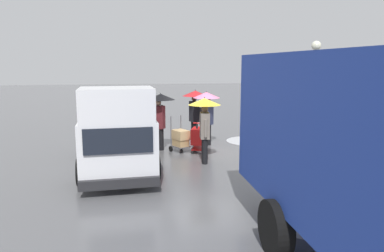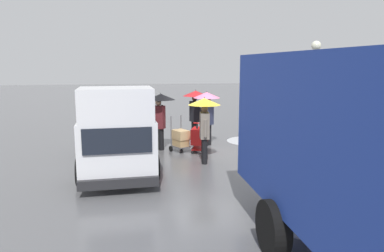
{
  "view_description": "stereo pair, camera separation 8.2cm",
  "coord_description": "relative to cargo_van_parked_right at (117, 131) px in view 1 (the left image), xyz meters",
  "views": [
    {
      "loc": [
        2.86,
        12.56,
        3.21
      ],
      "look_at": [
        0.69,
        0.21,
        1.05
      ],
      "focal_mm": 34.23,
      "sensor_mm": 36.0,
      "label": 1
    },
    {
      "loc": [
        2.78,
        12.57,
        3.21
      ],
      "look_at": [
        0.69,
        0.21,
        1.05
      ],
      "focal_mm": 34.23,
      "sensor_mm": 36.0,
      "label": 2
    }
  ],
  "objects": [
    {
      "name": "street_lamp",
      "position": [
        -5.86,
        0.89,
        1.19
      ],
      "size": [
        0.28,
        0.28,
        3.86
      ],
      "color": "#2D2D33",
      "rests_on": "ground"
    },
    {
      "name": "hand_dolly_boxes",
      "position": [
        -2.19,
        -1.82,
        -0.67
      ],
      "size": [
        0.77,
        0.85,
        1.32
      ],
      "color": "#515156",
      "rests_on": "ground"
    },
    {
      "name": "slush_patch_under_van",
      "position": [
        -4.07,
        4.36,
        -1.18
      ],
      "size": [
        2.15,
        2.15,
        0.01
      ],
      "primitive_type": "cylinder",
      "color": "silver",
      "rests_on": "ground"
    },
    {
      "name": "shopping_cart_vendor",
      "position": [
        -2.86,
        -1.7,
        -0.61
      ],
      "size": [
        0.79,
        0.96,
        1.04
      ],
      "color": "red",
      "rests_on": "ground"
    },
    {
      "name": "slush_patch_near_cluster",
      "position": [
        -5.31,
        -3.23,
        -1.18
      ],
      "size": [
        1.93,
        1.93,
        0.01
      ],
      "primitive_type": "cylinder",
      "color": "silver",
      "rests_on": "ground"
    },
    {
      "name": "pedestrian_black_side",
      "position": [
        -2.75,
        -0.26,
        0.41
      ],
      "size": [
        1.04,
        1.04,
        2.15
      ],
      "color": "black",
      "rests_on": "ground"
    },
    {
      "name": "ground_plane",
      "position": [
        -3.21,
        -1.47,
        -1.18
      ],
      "size": [
        90.0,
        90.0,
        0.0
      ],
      "primitive_type": "plane",
      "color": "#5B5B5E"
    },
    {
      "name": "pedestrian_pink_side",
      "position": [
        -1.49,
        -2.25,
        0.41
      ],
      "size": [
        1.04,
        1.04,
        2.15
      ],
      "color": "black",
      "rests_on": "ground"
    },
    {
      "name": "pedestrian_white_side",
      "position": [
        -3.04,
        -3.58,
        0.41
      ],
      "size": [
        1.04,
        1.04,
        2.15
      ],
      "color": "black",
      "rests_on": "ground"
    },
    {
      "name": "pedestrian_far_side",
      "position": [
        -3.36,
        -2.72,
        0.39
      ],
      "size": [
        1.04,
        1.04,
        2.15
      ],
      "color": "black",
      "rests_on": "ground"
    },
    {
      "name": "cargo_van_parked_right",
      "position": [
        0.0,
        0.0,
        0.0
      ],
      "size": [
        2.35,
        5.41,
        2.6
      ],
      "color": "white",
      "rests_on": "ground"
    }
  ]
}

